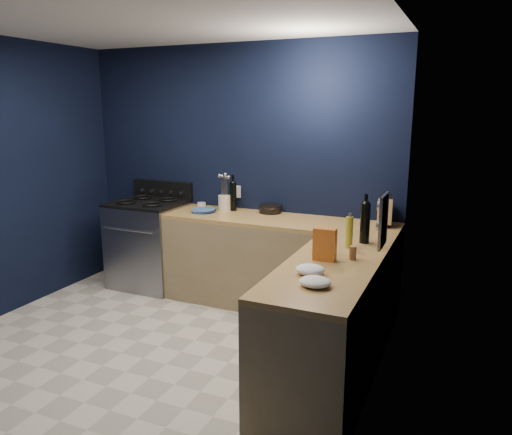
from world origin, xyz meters
The scene contains 27 objects.
floor centered at (0.00, 0.00, -0.01)m, with size 3.50×3.50×0.02m, color #BEB7A5.
ceiling centered at (0.00, 0.00, 2.61)m, with size 3.50×3.50×0.02m, color silver.
wall_back centered at (0.00, 1.76, 1.30)m, with size 3.50×0.02×2.60m, color black.
wall_right centered at (1.76, 0.00, 1.30)m, with size 0.02×3.50×2.60m, color black.
cab_back centered at (0.60, 1.44, 0.43)m, with size 2.30×0.63×0.86m, color #877251.
top_back centered at (0.60, 1.44, 0.88)m, with size 2.30×0.63×0.04m, color brown.
cab_right centered at (1.44, 0.29, 0.43)m, with size 0.63×1.67×0.86m, color #877251.
top_right centered at (1.44, 0.29, 0.88)m, with size 0.63×1.67×0.04m, color brown.
gas_range centered at (-0.93, 1.42, 0.46)m, with size 0.76×0.66×0.92m, color gray.
oven_door centered at (-0.93, 1.10, 0.45)m, with size 0.59×0.02×0.42m, color black.
cooktop centered at (-0.93, 1.42, 0.94)m, with size 0.76×0.66×0.03m, color black.
backguard centered at (-0.93, 1.72, 1.04)m, with size 0.76×0.06×0.20m, color black.
spice_panel centered at (1.74, 0.55, 1.18)m, with size 0.02×0.28×0.38m, color gray.
wall_outlet centered at (0.00, 1.74, 1.08)m, with size 0.09×0.02×0.13m, color white.
plate_stack centered at (-0.22, 1.41, 0.92)m, with size 0.24×0.24×0.03m, color teal.
ramekin centered at (-0.41, 1.69, 0.92)m, with size 0.09×0.09×0.04m, color white.
utensil_crock centered at (-0.06, 1.57, 0.98)m, with size 0.13×0.13×0.16m, color #F7E5CA.
wine_bottle_back centered at (0.02, 1.61, 1.05)m, with size 0.07×0.07×0.30m, color black.
lemon_basket centered at (0.42, 1.66, 0.94)m, with size 0.23×0.23×0.09m, color black.
knife_block centered at (1.59, 1.58, 1.02)m, with size 0.13×0.21×0.23m, color brown.
wine_bottle_right centered at (1.54, 0.92, 1.06)m, with size 0.08×0.08×0.32m, color black.
oil_bottle centered at (1.45, 0.73, 1.02)m, with size 0.06×0.06×0.24m, color #9E9F23.
spice_jar_near centered at (1.38, 0.50, 0.95)m, with size 0.04×0.04×0.10m, color olive.
spice_jar_far centered at (1.55, 0.45, 0.95)m, with size 0.05×0.05×0.10m, color olive.
crouton_bag centered at (1.37, 0.34, 1.02)m, with size 0.16×0.07×0.24m, color #A4251E.
towel_front centered at (1.37, 0.01, 0.93)m, with size 0.19×0.16×0.07m, color white.
towel_end centered at (1.46, -0.18, 0.93)m, with size 0.20×0.18×0.06m, color white.
Camera 1 is at (2.27, -2.91, 1.98)m, focal length 34.42 mm.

